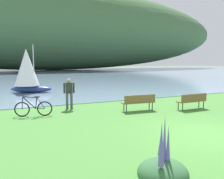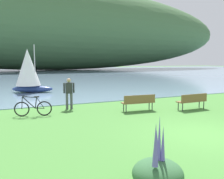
{
  "view_description": "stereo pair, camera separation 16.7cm",
  "coord_description": "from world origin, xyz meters",
  "px_view_note": "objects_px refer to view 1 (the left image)",
  "views": [
    {
      "loc": [
        -6.62,
        -6.27,
        2.65
      ],
      "look_at": [
        -0.74,
        6.36,
        1.0
      ],
      "focal_mm": 38.62,
      "sensor_mm": 36.0,
      "label": 1
    },
    {
      "loc": [
        -6.47,
        -6.34,
        2.65
      ],
      "look_at": [
        -0.74,
        6.36,
        1.0
      ],
      "focal_mm": 38.62,
      "sensor_mm": 36.0,
      "label": 2
    }
  ],
  "objects_px": {
    "person_at_shoreline": "(69,92)",
    "bicycle_leaning_near_bench": "(33,108)",
    "park_bench_near_camera": "(192,100)",
    "sailboat_nearest_to_shore": "(27,70)",
    "park_bench_further_along": "(139,101)"
  },
  "relations": [
    {
      "from": "park_bench_near_camera",
      "to": "sailboat_nearest_to_shore",
      "type": "height_order",
      "value": "sailboat_nearest_to_shore"
    },
    {
      "from": "bicycle_leaning_near_bench",
      "to": "person_at_shoreline",
      "type": "xyz_separation_m",
      "value": [
        2.02,
        0.97,
        0.58
      ]
    },
    {
      "from": "park_bench_near_camera",
      "to": "person_at_shoreline",
      "type": "distance_m",
      "value": 6.79
    },
    {
      "from": "park_bench_further_along",
      "to": "sailboat_nearest_to_shore",
      "type": "relative_size",
      "value": 0.46
    },
    {
      "from": "park_bench_near_camera",
      "to": "park_bench_further_along",
      "type": "height_order",
      "value": "same"
    },
    {
      "from": "park_bench_near_camera",
      "to": "park_bench_further_along",
      "type": "bearing_deg",
      "value": 163.03
    },
    {
      "from": "park_bench_near_camera",
      "to": "sailboat_nearest_to_shore",
      "type": "bearing_deg",
      "value": 124.19
    },
    {
      "from": "park_bench_further_along",
      "to": "person_at_shoreline",
      "type": "relative_size",
      "value": 1.07
    },
    {
      "from": "park_bench_near_camera",
      "to": "bicycle_leaning_near_bench",
      "type": "xyz_separation_m",
      "value": [
        -8.14,
        1.94,
        -0.12
      ]
    },
    {
      "from": "bicycle_leaning_near_bench",
      "to": "person_at_shoreline",
      "type": "relative_size",
      "value": 1.01
    },
    {
      "from": "bicycle_leaning_near_bench",
      "to": "sailboat_nearest_to_shore",
      "type": "distance_m",
      "value": 9.2
    },
    {
      "from": "park_bench_further_along",
      "to": "sailboat_nearest_to_shore",
      "type": "height_order",
      "value": "sailboat_nearest_to_shore"
    },
    {
      "from": "park_bench_further_along",
      "to": "person_at_shoreline",
      "type": "xyz_separation_m",
      "value": [
        -3.24,
        2.03,
        0.46
      ]
    },
    {
      "from": "bicycle_leaning_near_bench",
      "to": "person_at_shoreline",
      "type": "height_order",
      "value": "person_at_shoreline"
    },
    {
      "from": "person_at_shoreline",
      "to": "bicycle_leaning_near_bench",
      "type": "bearing_deg",
      "value": -154.44
    }
  ]
}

